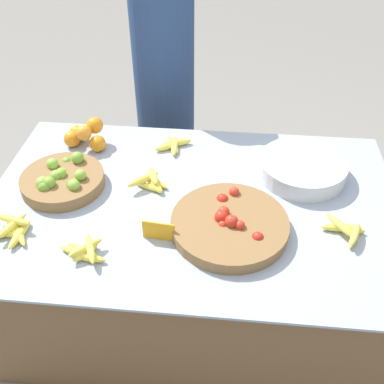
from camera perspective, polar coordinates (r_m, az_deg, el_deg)
The scene contains 13 objects.
ground_plane at distance 2.32m, azimuth 0.00°, elevation -12.96°, with size 12.00×12.00×0.00m, color gray.
market_table at distance 2.08m, azimuth 0.00°, elevation -7.72°, with size 1.71×1.10×0.63m.
lime_bowl at distance 1.99m, azimuth -16.11°, elevation 1.48°, with size 0.35×0.35×0.10m.
tomato_basket at distance 1.72m, azimuth 4.79°, elevation -4.12°, with size 0.45×0.45×0.09m.
orange_pile at distance 2.22m, azimuth -13.42°, elevation 7.09°, with size 0.21×0.16×0.13m.
metal_bowl at distance 2.03m, azimuth 13.83°, elevation 2.96°, with size 0.38×0.38×0.08m.
price_sign at distance 1.68m, azimuth -4.26°, elevation -4.96°, with size 0.12×0.02×0.08m.
banana_bunch_middle_right at distance 1.92m, azimuth -5.25°, elevation 1.35°, with size 0.18×0.15×0.06m.
banana_bunch_front_center at distance 1.67m, azimuth -13.50°, elevation -7.32°, with size 0.19×0.15×0.05m.
banana_bunch_middle_left at distance 2.16m, azimuth -2.40°, elevation 6.04°, with size 0.18×0.17×0.04m.
banana_bunch_front_right at distance 1.80m, azimuth 19.06°, elevation -4.50°, with size 0.17×0.17×0.06m.
banana_bunch_back_center at distance 1.84m, azimuth -21.75°, elevation -4.40°, with size 0.18×0.17×0.06m.
vendor_person at distance 2.66m, azimuth -3.55°, elevation 14.06°, with size 0.35×0.35×1.51m.
Camera 1 is at (0.14, -1.39, 1.85)m, focal length 42.00 mm.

